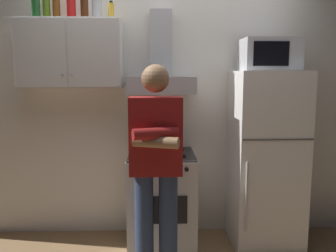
# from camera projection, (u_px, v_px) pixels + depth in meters

# --- Properties ---
(back_wall_tiled) EXTENTS (4.80, 0.10, 2.70)m
(back_wall_tiled) POSITION_uv_depth(u_px,v_px,m) (166.00, 97.00, 3.47)
(back_wall_tiled) COLOR silver
(back_wall_tiled) RESTS_ON ground_plane
(upper_cabinet) EXTENTS (0.90, 0.37, 0.60)m
(upper_cabinet) POSITION_uv_depth(u_px,v_px,m) (72.00, 54.00, 3.17)
(upper_cabinet) COLOR silver
(stove_oven) EXTENTS (0.60, 0.62, 0.87)m
(stove_oven) POSITION_uv_depth(u_px,v_px,m) (162.00, 199.00, 3.26)
(stove_oven) COLOR silver
(stove_oven) RESTS_ON ground_plane
(range_hood) EXTENTS (0.60, 0.44, 0.75)m
(range_hood) POSITION_uv_depth(u_px,v_px,m) (161.00, 71.00, 3.21)
(range_hood) COLOR #B7BABF
(refrigerator) EXTENTS (0.60, 0.62, 1.60)m
(refrigerator) POSITION_uv_depth(u_px,v_px,m) (266.00, 160.00, 3.23)
(refrigerator) COLOR white
(refrigerator) RESTS_ON ground_plane
(microwave) EXTENTS (0.48, 0.37, 0.28)m
(microwave) POSITION_uv_depth(u_px,v_px,m) (269.00, 55.00, 3.12)
(microwave) COLOR #B7BABF
(microwave) RESTS_ON refrigerator
(person_standing) EXTENTS (0.38, 0.33, 1.64)m
(person_standing) POSITION_uv_depth(u_px,v_px,m) (156.00, 167.00, 2.59)
(person_standing) COLOR navy
(person_standing) RESTS_ON ground_plane
(bottle_beer_brown) EXTENTS (0.07, 0.07, 0.26)m
(bottle_beer_brown) POSITION_uv_depth(u_px,v_px,m) (56.00, 5.00, 3.11)
(bottle_beer_brown) COLOR brown
(bottle_beer_brown) RESTS_ON upper_cabinet
(bottle_soda_red) EXTENTS (0.08, 0.08, 0.27)m
(bottle_soda_red) POSITION_uv_depth(u_px,v_px,m) (71.00, 5.00, 3.11)
(bottle_soda_red) COLOR red
(bottle_soda_red) RESTS_ON upper_cabinet
(bottle_rum_dark) EXTENTS (0.07, 0.07, 0.30)m
(bottle_rum_dark) POSITION_uv_depth(u_px,v_px,m) (84.00, 3.00, 3.10)
(bottle_rum_dark) COLOR #47230F
(bottle_rum_dark) RESTS_ON upper_cabinet
(bottle_canister_steel) EXTENTS (0.09, 0.09, 0.18)m
(bottle_canister_steel) POSITION_uv_depth(u_px,v_px,m) (97.00, 9.00, 3.12)
(bottle_canister_steel) COLOR #B2B5BA
(bottle_canister_steel) RESTS_ON upper_cabinet
(bottle_spice_jar) EXTENTS (0.05, 0.05, 0.16)m
(bottle_spice_jar) POSITION_uv_depth(u_px,v_px,m) (111.00, 11.00, 3.13)
(bottle_spice_jar) COLOR gold
(bottle_spice_jar) RESTS_ON upper_cabinet
(bottle_olive_oil) EXTENTS (0.06, 0.06, 0.23)m
(bottle_olive_oil) POSITION_uv_depth(u_px,v_px,m) (46.00, 7.00, 3.10)
(bottle_olive_oil) COLOR #4C6B19
(bottle_olive_oil) RESTS_ON upper_cabinet
(bottle_wine_green) EXTENTS (0.07, 0.07, 0.33)m
(bottle_wine_green) POSITION_uv_depth(u_px,v_px,m) (35.00, 0.00, 3.07)
(bottle_wine_green) COLOR #19471E
(bottle_wine_green) RESTS_ON upper_cabinet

